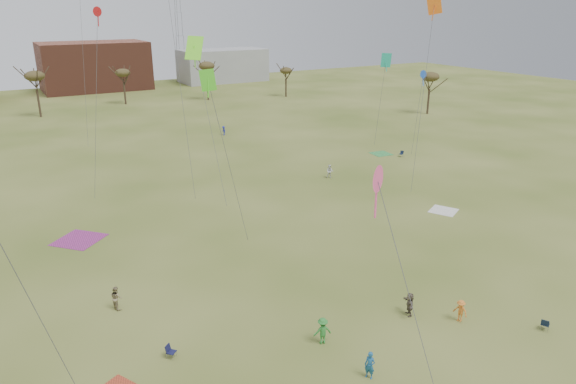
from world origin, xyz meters
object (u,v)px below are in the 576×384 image
camp_chair_center (545,326)px  camp_chair_right (401,155)px  camp_chair_left (171,354)px  flyer_near_center (323,331)px  radio_tower (178,11)px  flyer_near_right (370,365)px

camp_chair_center → camp_chair_right: size_ratio=1.00×
camp_chair_left → camp_chair_right: size_ratio=1.00×
flyer_near_center → camp_chair_left: bearing=-8.6°
camp_chair_left → radio_tower: (43.78, 122.36, 18.95)m
flyer_near_right → camp_chair_left: bearing=-157.0°
camp_chair_left → camp_chair_right: 51.33m
camp_chair_left → radio_tower: radio_tower is taller
flyer_near_center → camp_chair_right: bearing=-125.3°
camp_chair_right → flyer_near_right: bearing=-62.4°
camp_chair_left → flyer_near_center: bearing=-62.1°
camp_chair_left → radio_tower: 131.33m
camp_chair_right → radio_tower: radio_tower is taller
camp_chair_left → radio_tower: size_ratio=0.02×
camp_chair_left → camp_chair_center: (22.53, -9.73, 0.00)m
flyer_near_center → radio_tower: (34.92, 125.80, 18.30)m
flyer_near_center → camp_chair_center: 15.06m
camp_chair_left → camp_chair_right: bearing=-8.3°
camp_chair_left → camp_chair_center: 24.54m
flyer_near_center → camp_chair_left: 9.53m
radio_tower → camp_chair_right: bearing=-90.3°
camp_chair_center → camp_chair_right: same height
camp_chair_left → camp_chair_center: size_ratio=1.00×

